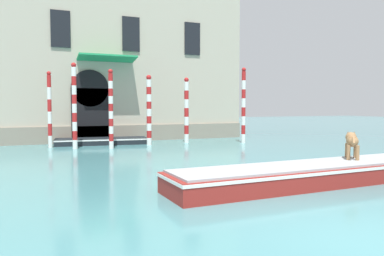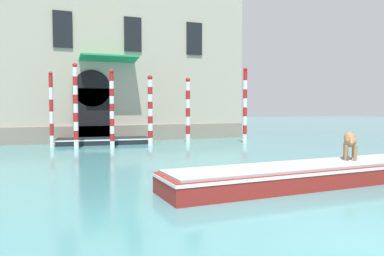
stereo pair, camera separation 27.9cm
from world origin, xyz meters
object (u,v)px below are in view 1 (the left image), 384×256
object	(u,v)px
boat_foreground	(315,173)
mooring_pole_2	(244,105)
mooring_pole_1	(186,110)
mooring_pole_4	(111,109)
boat_moored_near_palazzo	(102,141)
mooring_pole_0	(74,106)
mooring_pole_5	(50,109)
dog_on_deck	(352,141)
mooring_pole_3	(149,110)

from	to	relation	value
boat_foreground	mooring_pole_2	xyz separation A→B (m)	(4.16, 11.01, 1.94)
mooring_pole_1	mooring_pole_4	distance (m)	4.98
boat_moored_near_palazzo	mooring_pole_0	xyz separation A→B (m)	(-1.66, -1.87, 2.03)
mooring_pole_1	mooring_pole_5	size ratio (longest dim) A/B	0.97
mooring_pole_0	mooring_pole_2	size ratio (longest dim) A/B	0.99
mooring_pole_0	mooring_pole_2	world-z (taller)	mooring_pole_2
mooring_pole_4	mooring_pole_5	size ratio (longest dim) A/B	1.02
boat_foreground	mooring_pole_4	xyz separation A→B (m)	(-3.68, 11.05, 1.75)
boat_foreground	boat_moored_near_palazzo	xyz separation A→B (m)	(-3.77, 13.50, -0.12)
dog_on_deck	mooring_pole_2	size ratio (longest dim) A/B	0.22
dog_on_deck	boat_moored_near_palazzo	world-z (taller)	dog_on_deck
boat_moored_near_palazzo	mooring_pole_5	world-z (taller)	mooring_pole_5
mooring_pole_1	mooring_pole_4	world-z (taller)	mooring_pole_4
mooring_pole_4	mooring_pole_5	xyz separation A→B (m)	(-2.90, 1.67, -0.04)
mooring_pole_2	mooring_pole_3	bearing A→B (deg)	170.21
boat_moored_near_palazzo	mooring_pole_5	size ratio (longest dim) A/B	1.32
boat_foreground	boat_moored_near_palazzo	distance (m)	14.02
mooring_pole_2	mooring_pole_5	bearing A→B (deg)	170.92
mooring_pole_0	mooring_pole_3	distance (m)	4.06
boat_foreground	dog_on_deck	size ratio (longest dim) A/B	8.99
mooring_pole_1	mooring_pole_2	world-z (taller)	mooring_pole_2
mooring_pole_1	mooring_pole_4	size ratio (longest dim) A/B	0.95
mooring_pole_2	mooring_pole_3	distance (m)	5.63
mooring_pole_1	boat_moored_near_palazzo	bearing A→B (deg)	168.27
boat_moored_near_palazzo	mooring_pole_1	size ratio (longest dim) A/B	1.36
mooring_pole_1	mooring_pole_2	distance (m)	3.41
boat_moored_near_palazzo	mooring_pole_0	distance (m)	3.22
dog_on_deck	mooring_pole_1	distance (m)	12.18
mooring_pole_1	mooring_pole_0	bearing A→B (deg)	-172.52
dog_on_deck	mooring_pole_5	bearing A→B (deg)	75.07
dog_on_deck	mooring_pole_5	distance (m)	14.92
mooring_pole_1	mooring_pole_2	xyz separation A→B (m)	(3.06, -1.48, 0.29)
mooring_pole_5	boat_foreground	bearing A→B (deg)	-62.67
boat_foreground	dog_on_deck	world-z (taller)	dog_on_deck
mooring_pole_2	mooring_pole_4	distance (m)	7.84
dog_on_deck	mooring_pole_3	distance (m)	12.05
dog_on_deck	mooring_pole_3	bearing A→B (deg)	56.19
mooring_pole_0	mooring_pole_3	xyz separation A→B (m)	(4.04, 0.33, -0.23)
dog_on_deck	mooring_pole_0	size ratio (longest dim) A/B	0.22
mooring_pole_0	mooring_pole_4	bearing A→B (deg)	-18.35
mooring_pole_1	dog_on_deck	bearing A→B (deg)	-87.07
mooring_pole_0	mooring_pole_1	world-z (taller)	mooring_pole_0
mooring_pole_2	boat_foreground	bearing A→B (deg)	-110.69
boat_moored_near_palazzo	mooring_pole_5	xyz separation A→B (m)	(-2.81, -0.78, 1.83)
mooring_pole_4	mooring_pole_0	bearing A→B (deg)	161.65
dog_on_deck	mooring_pole_0	xyz separation A→B (m)	(-7.14, 11.28, 1.10)
dog_on_deck	boat_moored_near_palazzo	bearing A→B (deg)	63.88
mooring_pole_0	mooring_pole_5	xyz separation A→B (m)	(-1.15, 1.09, -0.20)
dog_on_deck	mooring_pole_0	distance (m)	13.39
boat_foreground	mooring_pole_0	bearing A→B (deg)	113.50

